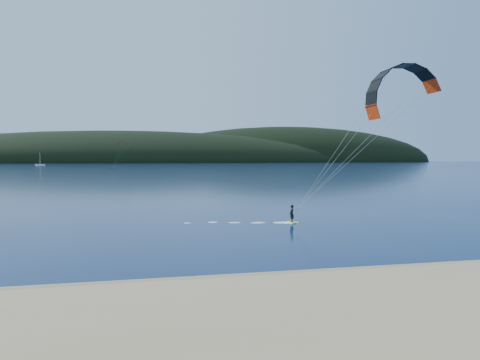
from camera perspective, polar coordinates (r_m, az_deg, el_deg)
The scene contains 6 objects.
ground at distance 16.92m, azimuth -7.44°, elevation -19.14°, with size 1800.00×1800.00×0.00m, color #08193E.
wet_sand at distance 21.14m, azimuth -8.31°, elevation -14.43°, with size 220.00×2.50×0.10m.
headland at distance 760.96m, azimuth -11.27°, elevation 2.46°, with size 1200.00×310.00×140.00m.
kitesurfer_near at distance 42.21m, azimuth 21.29°, elevation 9.61°, with size 24.74×6.02×15.81m.
kitesurfer_far at distance 218.68m, azimuth -16.13°, elevation 4.61°, with size 9.96×6.18×14.81m.
sailboat at distance 434.73m, azimuth -26.36°, elevation 1.97°, with size 9.22×5.75×12.84m.
Camera 1 is at (-1.04, -15.64, 6.37)m, focal length 30.26 mm.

